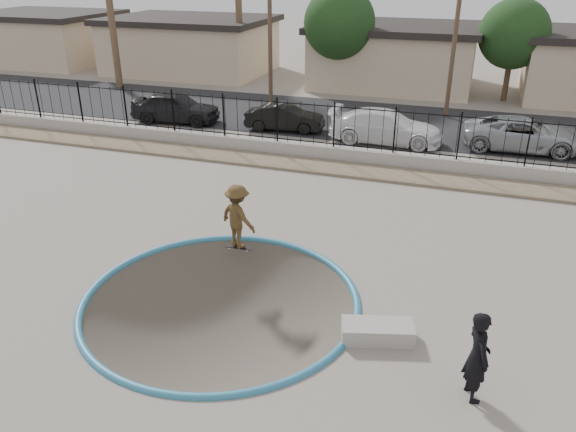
% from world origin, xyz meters
% --- Properties ---
extents(ground, '(120.00, 120.00, 2.20)m').
position_xyz_m(ground, '(0.00, 12.00, -1.10)').
color(ground, slate).
rests_on(ground, ground).
extents(bowl_pit, '(6.84, 6.84, 1.80)m').
position_xyz_m(bowl_pit, '(0.00, -1.00, 0.00)').
color(bowl_pit, '#4A4238').
rests_on(bowl_pit, ground).
extents(coping_ring, '(7.04, 7.04, 0.20)m').
position_xyz_m(coping_ring, '(0.00, -1.00, 0.00)').
color(coping_ring, teal).
rests_on(coping_ring, ground).
extents(rock_strip, '(42.00, 1.60, 0.11)m').
position_xyz_m(rock_strip, '(0.00, 9.20, 0.06)').
color(rock_strip, '#887959').
rests_on(rock_strip, ground).
extents(retaining_wall, '(42.00, 0.45, 0.60)m').
position_xyz_m(retaining_wall, '(0.00, 10.30, 0.30)').
color(retaining_wall, '#9F968C').
rests_on(retaining_wall, ground).
extents(fence, '(40.00, 0.04, 1.80)m').
position_xyz_m(fence, '(0.00, 10.30, 1.50)').
color(fence, black).
rests_on(fence, retaining_wall).
extents(street, '(90.00, 8.00, 0.04)m').
position_xyz_m(street, '(0.00, 17.00, 0.02)').
color(street, black).
rests_on(street, ground).
extents(house_west_far, '(10.60, 8.60, 3.90)m').
position_xyz_m(house_west_far, '(-28.00, 26.50, 1.97)').
color(house_west_far, '#C2AB8B').
rests_on(house_west_far, ground).
extents(house_west, '(11.60, 8.60, 3.90)m').
position_xyz_m(house_west, '(-15.00, 26.50, 1.97)').
color(house_west, '#C2AB8B').
rests_on(house_west, ground).
extents(house_center, '(10.60, 8.60, 3.90)m').
position_xyz_m(house_center, '(0.00, 26.50, 1.97)').
color(house_center, '#C2AB8B').
rests_on(house_center, ground).
extents(utility_pole_left, '(1.70, 0.24, 9.00)m').
position_xyz_m(utility_pole_left, '(-6.00, 19.00, 4.70)').
color(utility_pole_left, '#473323').
rests_on(utility_pole_left, ground).
extents(utility_pole_mid, '(1.70, 0.24, 9.50)m').
position_xyz_m(utility_pole_mid, '(4.00, 19.00, 4.96)').
color(utility_pole_mid, '#473323').
rests_on(utility_pole_mid, ground).
extents(street_tree_left, '(4.32, 4.32, 6.36)m').
position_xyz_m(street_tree_left, '(-3.00, 23.00, 4.19)').
color(street_tree_left, '#473323').
rests_on(street_tree_left, ground).
extents(street_tree_mid, '(3.96, 3.96, 5.83)m').
position_xyz_m(street_tree_mid, '(7.00, 24.00, 3.84)').
color(street_tree_mid, '#473323').
rests_on(street_tree_mid, ground).
extents(skater, '(1.43, 1.15, 1.93)m').
position_xyz_m(skater, '(-0.65, 1.67, 0.96)').
color(skater, brown).
rests_on(skater, ground).
extents(skateboard, '(0.83, 0.24, 0.07)m').
position_xyz_m(skateboard, '(-0.65, 1.67, 0.06)').
color(skateboard, black).
rests_on(skateboard, ground).
extents(videographer, '(0.70, 0.83, 1.94)m').
position_xyz_m(videographer, '(6.08, -2.50, 0.97)').
color(videographer, black).
rests_on(videographer, ground).
extents(concrete_ledge, '(1.73, 1.11, 0.40)m').
position_xyz_m(concrete_ledge, '(4.00, -1.29, 0.20)').
color(concrete_ledge, '#A49E91').
rests_on(concrete_ledge, ground).
extents(car_a, '(4.67, 2.22, 1.54)m').
position_xyz_m(car_a, '(-9.19, 13.48, 0.81)').
color(car_a, black).
rests_on(car_a, street).
extents(car_b, '(3.95, 1.70, 1.26)m').
position_xyz_m(car_b, '(-3.35, 13.80, 0.67)').
color(car_b, black).
rests_on(car_b, street).
extents(car_c, '(5.15, 2.10, 1.50)m').
position_xyz_m(car_c, '(1.67, 13.40, 0.78)').
color(car_c, white).
rests_on(car_c, street).
extents(car_d, '(5.17, 2.47, 1.42)m').
position_xyz_m(car_d, '(7.62, 14.23, 0.75)').
color(car_d, '#9CA0A4').
rests_on(car_d, street).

